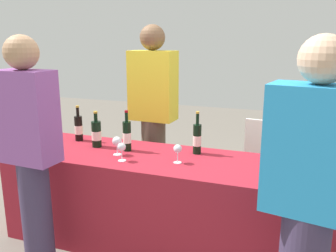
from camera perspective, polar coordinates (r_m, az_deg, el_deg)
The scene contains 14 objects.
ground_plane at distance 3.02m, azimuth 0.00°, elevation -18.55°, with size 12.00×12.00×0.00m, color slate.
tasting_table at distance 2.84m, azimuth 0.00°, elevation -12.24°, with size 2.60×0.71×0.74m, color maroon.
wine_bottle_0 at distance 3.23m, azimuth -14.19°, elevation -0.31°, with size 0.07×0.07×0.31m.
wine_bottle_1 at distance 3.00m, azimuth -11.44°, elevation -1.23°, with size 0.08×0.08×0.30m.
wine_bottle_2 at distance 2.86m, azimuth -6.62°, elevation -1.58°, with size 0.07×0.07×0.33m.
wine_bottle_3 at distance 2.78m, azimuth 4.71°, elevation -2.03°, with size 0.07×0.07×0.34m.
wine_bottle_4 at distance 2.57m, azimuth 22.46°, elevation -4.33°, with size 0.07×0.07×0.32m.
wine_glass_0 at distance 2.77m, azimuth -8.21°, elevation -2.55°, with size 0.08×0.08×0.15m.
wine_glass_1 at distance 2.63m, azimuth -7.47°, elevation -3.50°, with size 0.06×0.06×0.14m.
wine_glass_2 at distance 2.56m, azimuth 1.56°, elevation -3.82°, with size 0.06×0.06×0.14m.
server_pouring at distance 3.39m, azimuth -2.40°, elevation 2.41°, with size 0.44×0.25×1.75m.
guest_0 at distance 2.54m, azimuth -21.23°, elevation -3.50°, with size 0.39×0.23×1.65m.
guest_1 at distance 1.84m, azimuth 21.80°, elevation -10.74°, with size 0.47×0.31×1.64m.
menu_board at distance 3.58m, azimuth 16.85°, elevation -6.11°, with size 0.62×0.03×0.86m, color white.
Camera 1 is at (0.88, -2.40, 1.61)m, focal length 37.88 mm.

